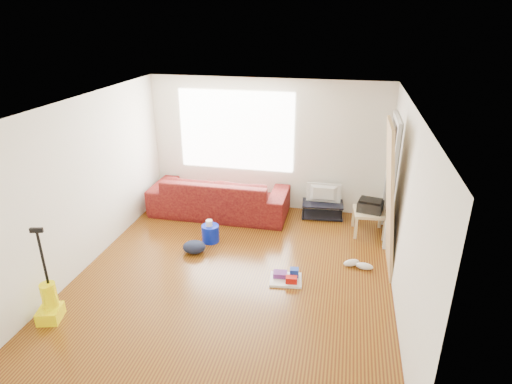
% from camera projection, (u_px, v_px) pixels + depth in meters
% --- Properties ---
extents(room, '(4.51, 5.01, 2.51)m').
position_uv_depth(room, '(241.00, 193.00, 5.96)').
color(room, '#4C210D').
rests_on(room, ground).
extents(sofa, '(2.58, 1.01, 0.75)m').
position_uv_depth(sofa, '(220.00, 213.00, 8.23)').
color(sofa, '#30000A').
rests_on(sofa, ground).
extents(tv_stand, '(0.79, 0.49, 0.28)m').
position_uv_depth(tv_stand, '(322.00, 209.00, 8.04)').
color(tv_stand, black).
rests_on(tv_stand, ground).
extents(tv, '(0.64, 0.08, 0.37)m').
position_uv_depth(tv, '(323.00, 194.00, 7.92)').
color(tv, black).
rests_on(tv, tv_stand).
extents(side_table, '(0.56, 0.56, 0.42)m').
position_uv_depth(side_table, '(369.00, 215.00, 7.37)').
color(side_table, '#D8B478').
rests_on(side_table, ground).
extents(printer, '(0.46, 0.39, 0.21)m').
position_uv_depth(printer, '(370.00, 206.00, 7.30)').
color(printer, black).
rests_on(printer, side_table).
extents(bucket, '(0.36, 0.36, 0.29)m').
position_uv_depth(bucket, '(211.00, 241.00, 7.23)').
color(bucket, '#081CBA').
rests_on(bucket, ground).
extents(toilet_paper, '(0.11, 0.11, 0.10)m').
position_uv_depth(toilet_paper, '(209.00, 231.00, 7.15)').
color(toilet_paper, silver).
rests_on(toilet_paper, bucket).
extents(cleaning_tray, '(0.49, 0.41, 0.16)m').
position_uv_depth(cleaning_tray, '(287.00, 278.00, 6.15)').
color(cleaning_tray, white).
rests_on(cleaning_tray, ground).
extents(backpack, '(0.42, 0.36, 0.20)m').
position_uv_depth(backpack, '(195.00, 252.00, 6.89)').
color(backpack, black).
rests_on(backpack, ground).
extents(sneakers, '(0.47, 0.24, 0.11)m').
position_uv_depth(sneakers, '(358.00, 264.00, 6.46)').
color(sneakers, silver).
rests_on(sneakers, ground).
extents(vacuum, '(0.33, 0.36, 1.26)m').
position_uv_depth(vacuum, '(49.00, 303.00, 5.32)').
color(vacuum, '#F8EA00').
rests_on(vacuum, ground).
extents(door_panel, '(0.28, 0.89, 2.22)m').
position_uv_depth(door_panel, '(381.00, 266.00, 6.52)').
color(door_panel, '#A37F50').
rests_on(door_panel, ground).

